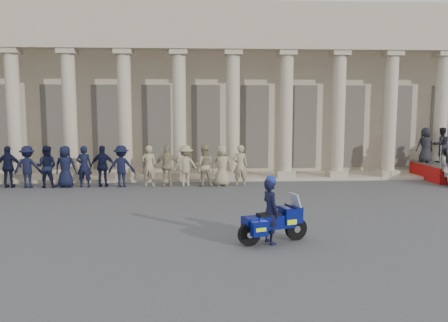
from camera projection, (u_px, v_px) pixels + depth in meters
The scene contains 5 objects.
ground at pixel (210, 221), 13.55m from camera, with size 90.00×90.00×0.00m, color #414143.
building at pixel (205, 93), 27.65m from camera, with size 40.00×12.50×9.00m.
officer_rank at pixel (48, 167), 19.39m from camera, with size 17.68×0.71×1.86m.
motorcycle at pixel (274, 222), 11.29m from camera, with size 1.91×1.08×1.26m.
rider at pixel (270, 210), 11.21m from camera, with size 0.58×0.71×1.78m.
Camera 1 is at (-0.28, -13.25, 3.42)m, focal length 35.00 mm.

